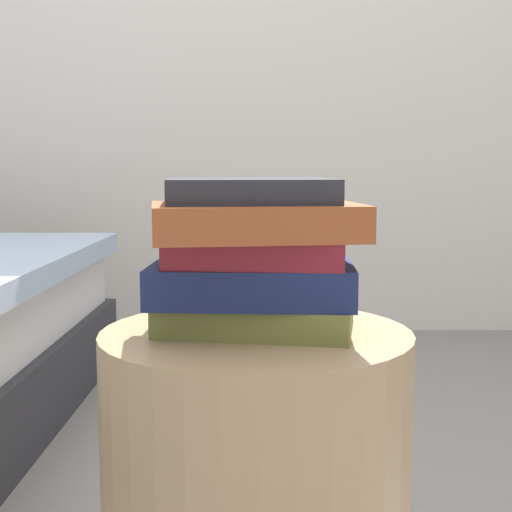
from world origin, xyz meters
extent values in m
cube|color=silver|center=(0.00, 2.00, 1.30)|extent=(7.00, 0.08, 2.60)
cylinder|color=tan|center=(0.00, 0.00, 0.23)|extent=(0.46, 0.46, 0.45)
cube|color=olive|center=(0.00, 0.00, 0.48)|extent=(0.30, 0.20, 0.04)
cube|color=#19234C|center=(-0.01, 0.01, 0.53)|extent=(0.31, 0.21, 0.06)
cube|color=maroon|center=(0.00, 0.00, 0.57)|extent=(0.26, 0.19, 0.04)
cube|color=#994723|center=(0.00, -0.01, 0.62)|extent=(0.32, 0.23, 0.05)
cube|color=#28282D|center=(-0.01, 0.00, 0.66)|extent=(0.25, 0.19, 0.04)
camera|label=1|loc=(-0.01, -1.05, 0.70)|focal=51.01mm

